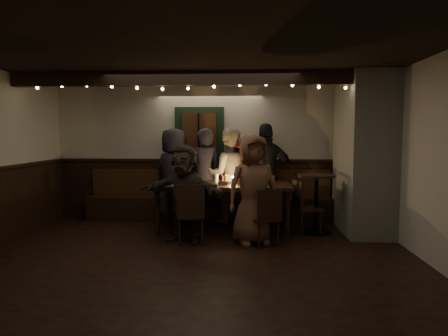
# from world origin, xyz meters

# --- Properties ---
(room) EXTENTS (6.02, 5.01, 2.62)m
(room) POSITION_xyz_m (1.07, 1.42, 1.07)
(room) COLOR black
(room) RESTS_ON ground
(dining_table) EXTENTS (2.24, 0.96, 0.97)m
(dining_table) POSITION_xyz_m (0.32, 1.40, 0.73)
(dining_table) COLOR black
(dining_table) RESTS_ON ground
(chair_near_left) EXTENTS (0.46, 0.46, 0.91)m
(chair_near_left) POSITION_xyz_m (-0.11, 0.54, 0.51)
(chair_near_left) COLOR black
(chair_near_left) RESTS_ON ground
(chair_near_right) EXTENTS (0.51, 0.51, 0.85)m
(chair_near_right) POSITION_xyz_m (1.00, 0.50, 0.48)
(chair_near_right) COLOR black
(chair_near_right) RESTS_ON ground
(chair_end) EXTENTS (0.48, 0.48, 0.88)m
(chair_end) POSITION_xyz_m (1.63, 1.28, 0.49)
(chair_end) COLOR black
(chair_end) RESTS_ON ground
(high_top) EXTENTS (0.61, 0.61, 0.97)m
(high_top) POSITION_xyz_m (1.86, 1.36, 0.61)
(high_top) COLOR black
(high_top) RESTS_ON ground
(person_a) EXTENTS (1.00, 0.85, 1.74)m
(person_a) POSITION_xyz_m (-0.64, 2.11, 0.87)
(person_a) COLOR black
(person_a) RESTS_ON ground
(person_b) EXTENTS (0.72, 0.57, 1.74)m
(person_b) POSITION_xyz_m (-0.07, 2.05, 0.87)
(person_b) COLOR #262330
(person_b) RESTS_ON ground
(person_c) EXTENTS (0.92, 0.76, 1.75)m
(person_c) POSITION_xyz_m (0.39, 2.08, 0.87)
(person_c) COLOR #BFB69D
(person_c) RESTS_ON ground
(person_d) EXTENTS (1.16, 0.84, 1.61)m
(person_d) POSITION_xyz_m (0.77, 2.03, 0.81)
(person_d) COLOR maroon
(person_d) RESTS_ON ground
(person_e) EXTENTS (1.09, 0.48, 1.83)m
(person_e) POSITION_xyz_m (1.08, 2.07, 0.91)
(person_e) COLOR black
(person_e) RESTS_ON ground
(person_f) EXTENTS (1.44, 0.85, 1.48)m
(person_f) POSITION_xyz_m (-0.23, 0.70, 0.74)
(person_f) COLOR #332B23
(person_f) RESTS_ON ground
(person_g) EXTENTS (0.94, 0.78, 1.64)m
(person_g) POSITION_xyz_m (0.80, 0.65, 0.82)
(person_g) COLOR brown
(person_g) RESTS_ON ground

